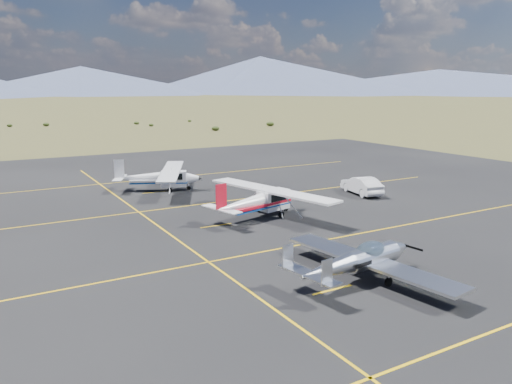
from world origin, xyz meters
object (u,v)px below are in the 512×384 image
object	(u,v)px
aircraft_low_wing	(360,260)
sedan	(362,185)
aircraft_plain	(159,177)
aircraft_cessna	(260,200)

from	to	relation	value
aircraft_low_wing	sedan	distance (m)	17.82
aircraft_low_wing	sedan	bearing A→B (deg)	40.17
aircraft_low_wing	aircraft_plain	distance (m)	22.25
aircraft_low_wing	aircraft_cessna	bearing A→B (deg)	73.92
aircraft_low_wing	sedan	xyz separation A→B (m)	(11.90, 13.26, -0.23)
sedan	aircraft_low_wing	bearing A→B (deg)	58.51
aircraft_low_wing	aircraft_plain	world-z (taller)	aircraft_plain
aircraft_low_wing	aircraft_plain	xyz separation A→B (m)	(-1.14, 22.22, 0.19)
aircraft_low_wing	aircraft_cessna	size ratio (longest dim) A/B	0.87
aircraft_plain	sedan	size ratio (longest dim) A/B	2.30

